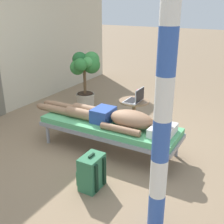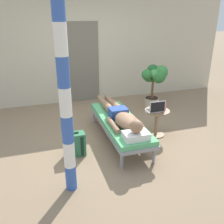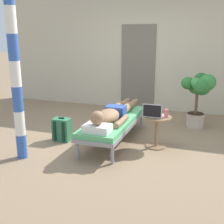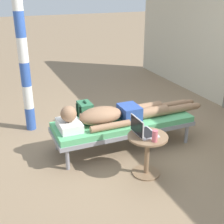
% 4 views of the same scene
% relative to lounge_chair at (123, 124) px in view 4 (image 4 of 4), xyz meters
% --- Properties ---
extents(ground_plane, '(40.00, 40.00, 0.00)m').
position_rel_lounge_chair_xyz_m(ground_plane, '(-0.08, 0.17, -0.35)').
color(ground_plane, '#8C7256').
extents(lounge_chair, '(0.65, 1.99, 0.42)m').
position_rel_lounge_chair_xyz_m(lounge_chair, '(0.00, 0.00, 0.00)').
color(lounge_chair, gray).
rests_on(lounge_chair, ground).
extents(person_reclining, '(0.53, 2.17, 0.32)m').
position_rel_lounge_chair_xyz_m(person_reclining, '(0.00, -0.10, 0.17)').
color(person_reclining, white).
rests_on(person_reclining, lounge_chair).
extents(side_table, '(0.48, 0.48, 0.52)m').
position_rel_lounge_chair_xyz_m(side_table, '(0.75, -0.03, 0.01)').
color(side_table, '#8C6B4C').
rests_on(side_table, ground).
extents(laptop, '(0.31, 0.24, 0.23)m').
position_rel_lounge_chair_xyz_m(laptop, '(0.69, -0.08, 0.24)').
color(laptop, silver).
rests_on(laptop, side_table).
extents(drink_glass, '(0.06, 0.06, 0.14)m').
position_rel_lounge_chair_xyz_m(drink_glass, '(0.90, -0.03, 0.25)').
color(drink_glass, '#D86672').
rests_on(drink_glass, side_table).
extents(backpack, '(0.30, 0.26, 0.42)m').
position_rel_lounge_chair_xyz_m(backpack, '(-0.87, -0.27, -0.15)').
color(backpack, '#33724C').
rests_on(backpack, ground).
extents(porch_post, '(0.15, 0.15, 2.55)m').
position_rel_lounge_chair_xyz_m(porch_post, '(-1.09, -1.13, 0.93)').
color(porch_post, '#3359B2').
rests_on(porch_post, ground).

